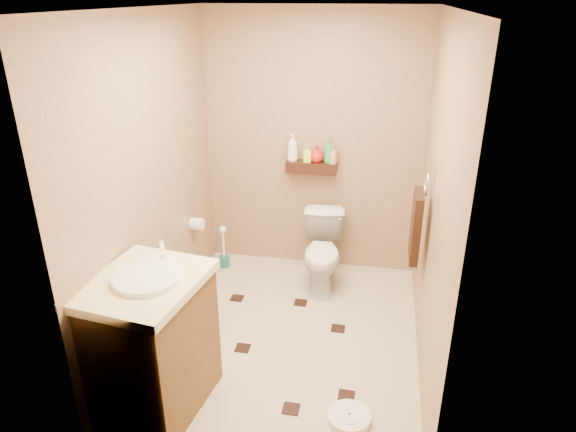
# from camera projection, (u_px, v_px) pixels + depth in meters

# --- Properties ---
(ground) EXTENTS (2.50, 2.50, 0.00)m
(ground) POSITION_uv_depth(u_px,v_px,m) (287.00, 336.00, 4.04)
(ground) COLOR #C2AA8E
(ground) RESTS_ON ground
(wall_back) EXTENTS (2.00, 0.04, 2.40)m
(wall_back) POSITION_uv_depth(u_px,v_px,m) (313.00, 146.00, 4.68)
(wall_back) COLOR #A27D5C
(wall_back) RESTS_ON ground
(wall_front) EXTENTS (2.00, 0.04, 2.40)m
(wall_front) POSITION_uv_depth(u_px,v_px,m) (237.00, 288.00, 2.43)
(wall_front) COLOR #A27D5C
(wall_front) RESTS_ON ground
(wall_left) EXTENTS (0.04, 2.50, 2.40)m
(wall_left) POSITION_uv_depth(u_px,v_px,m) (152.00, 185.00, 3.73)
(wall_left) COLOR #A27D5C
(wall_left) RESTS_ON ground
(wall_right) EXTENTS (0.04, 2.50, 2.40)m
(wall_right) POSITION_uv_depth(u_px,v_px,m) (435.00, 204.00, 3.39)
(wall_right) COLOR #A27D5C
(wall_right) RESTS_ON ground
(ceiling) EXTENTS (2.00, 2.50, 0.02)m
(ceiling) POSITION_uv_depth(u_px,v_px,m) (287.00, 8.00, 3.08)
(ceiling) COLOR white
(ceiling) RESTS_ON wall_back
(wall_shelf) EXTENTS (0.46, 0.14, 0.10)m
(wall_shelf) POSITION_uv_depth(u_px,v_px,m) (311.00, 167.00, 4.68)
(wall_shelf) COLOR #33180E
(wall_shelf) RESTS_ON wall_back
(floor_accents) EXTENTS (1.16, 1.35, 0.01)m
(floor_accents) POSITION_uv_depth(u_px,v_px,m) (291.00, 342.00, 3.97)
(floor_accents) COLOR black
(floor_accents) RESTS_ON ground
(toilet) EXTENTS (0.43, 0.68, 0.66)m
(toilet) POSITION_uv_depth(u_px,v_px,m) (323.00, 252.00, 4.63)
(toilet) COLOR white
(toilet) RESTS_ON ground
(vanity) EXTENTS (0.73, 0.84, 1.07)m
(vanity) POSITION_uv_depth(u_px,v_px,m) (152.00, 342.00, 3.21)
(vanity) COLOR brown
(vanity) RESTS_ON ground
(bathroom_scale) EXTENTS (0.31, 0.31, 0.06)m
(bathroom_scale) POSITION_uv_depth(u_px,v_px,m) (349.00, 418.00, 3.23)
(bathroom_scale) COLOR white
(bathroom_scale) RESTS_ON ground
(toilet_brush) EXTENTS (0.10, 0.10, 0.44)m
(toilet_brush) POSITION_uv_depth(u_px,v_px,m) (224.00, 252.00, 5.01)
(toilet_brush) COLOR #1A6669
(toilet_brush) RESTS_ON ground
(towel_ring) EXTENTS (0.12, 0.30, 0.76)m
(towel_ring) POSITION_uv_depth(u_px,v_px,m) (417.00, 223.00, 3.73)
(towel_ring) COLOR silver
(towel_ring) RESTS_ON wall_right
(toilet_paper) EXTENTS (0.12, 0.11, 0.12)m
(toilet_paper) POSITION_uv_depth(u_px,v_px,m) (197.00, 224.00, 4.55)
(toilet_paper) COLOR white
(toilet_paper) RESTS_ON wall_left
(bottle_a) EXTENTS (0.13, 0.13, 0.25)m
(bottle_a) POSITION_uv_depth(u_px,v_px,m) (293.00, 147.00, 4.64)
(bottle_a) COLOR white
(bottle_a) RESTS_ON wall_shelf
(bottle_b) EXTENTS (0.08, 0.08, 0.15)m
(bottle_b) POSITION_uv_depth(u_px,v_px,m) (307.00, 154.00, 4.64)
(bottle_b) COLOR #F0FF35
(bottle_b) RESTS_ON wall_shelf
(bottle_c) EXTENTS (0.17, 0.17, 0.16)m
(bottle_c) POSITION_uv_depth(u_px,v_px,m) (317.00, 154.00, 4.62)
(bottle_c) COLOR red
(bottle_c) RESTS_ON wall_shelf
(bottle_d) EXTENTS (0.10, 0.10, 0.23)m
(bottle_d) POSITION_uv_depth(u_px,v_px,m) (329.00, 151.00, 4.59)
(bottle_d) COLOR green
(bottle_d) RESTS_ON wall_shelf
(bottle_e) EXTENTS (0.09, 0.09, 0.17)m
(bottle_e) POSITION_uv_depth(u_px,v_px,m) (333.00, 154.00, 4.60)
(bottle_e) COLOR #F88A52
(bottle_e) RESTS_ON wall_shelf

